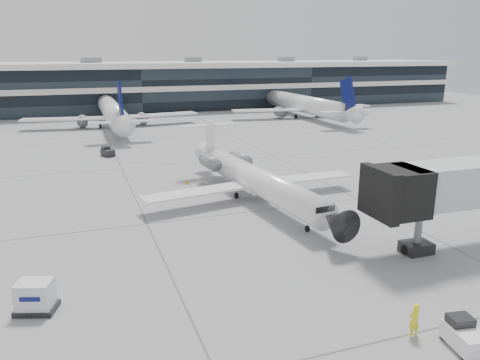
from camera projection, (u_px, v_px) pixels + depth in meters
name	position (u px, v px, depth m)	size (l,w,h in m)	color
ground	(260.00, 211.00, 41.45)	(220.00, 220.00, 0.00)	gray
terminal	(136.00, 88.00, 114.65)	(170.00, 22.00, 10.00)	black
bg_jet_center	(113.00, 126.00, 88.85)	(32.00, 40.00, 9.60)	white
bg_jet_right	(302.00, 117.00, 101.76)	(32.00, 40.00, 9.60)	white
regional_jet	(254.00, 178.00, 44.05)	(21.48, 26.83, 6.19)	white
ramp_worker	(414.00, 320.00, 22.93)	(0.65, 0.43, 1.78)	#FFF51A
baggage_tug	(464.00, 336.00, 22.09)	(1.63, 2.38, 1.40)	white
cargo_uld	(35.00, 297.00, 25.14)	(2.46, 2.12, 1.70)	black
traffic_cone	(187.00, 182.00, 49.67)	(0.49, 0.49, 0.55)	orange
far_tug	(107.00, 152.00, 63.04)	(1.90, 2.30, 1.27)	black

